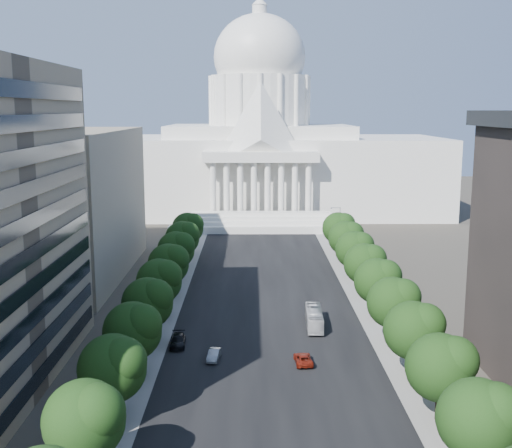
{
  "coord_description": "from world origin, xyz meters",
  "views": [
    {
      "loc": [
        -2.69,
        -30.45,
        34.11
      ],
      "look_at": [
        -1.93,
        78.23,
        14.66
      ],
      "focal_mm": 45.0,
      "sensor_mm": 36.0,
      "label": 1
    }
  ],
  "objects_px": {
    "car_red": "(303,359)",
    "city_bus": "(314,318)",
    "car_silver": "(214,355)",
    "car_dark_b": "(178,341)"
  },
  "relations": [
    {
      "from": "car_red",
      "to": "city_bus",
      "type": "bearing_deg",
      "value": -104.81
    },
    {
      "from": "car_silver",
      "to": "car_dark_b",
      "type": "relative_size",
      "value": 0.79
    },
    {
      "from": "car_red",
      "to": "city_bus",
      "type": "xyz_separation_m",
      "value": [
        2.96,
        15.14,
        0.76
      ]
    },
    {
      "from": "car_red",
      "to": "car_silver",
      "type": "bearing_deg",
      "value": -10.86
    },
    {
      "from": "car_silver",
      "to": "city_bus",
      "type": "bearing_deg",
      "value": 48.33
    },
    {
      "from": "car_red",
      "to": "car_dark_b",
      "type": "distance_m",
      "value": 19.05
    },
    {
      "from": "car_silver",
      "to": "car_dark_b",
      "type": "bearing_deg",
      "value": 143.29
    },
    {
      "from": "city_bus",
      "to": "car_silver",
      "type": "bearing_deg",
      "value": -135.72
    },
    {
      "from": "car_silver",
      "to": "car_red",
      "type": "height_order",
      "value": "car_silver"
    },
    {
      "from": "car_red",
      "to": "car_dark_b",
      "type": "bearing_deg",
      "value": -24.53
    }
  ]
}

